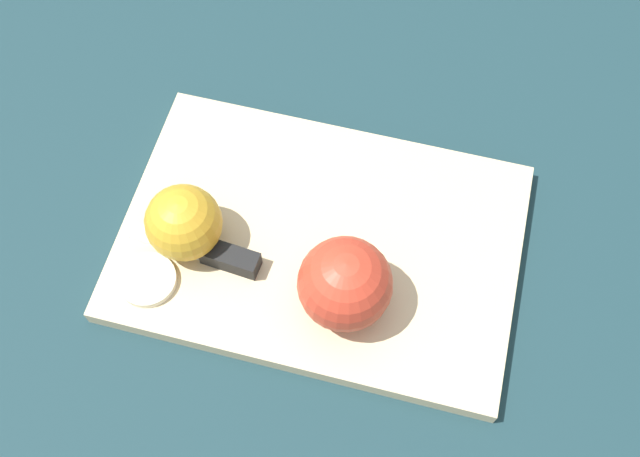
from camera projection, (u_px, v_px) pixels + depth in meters
ground_plane at (320, 246)px, 0.77m from camera, size 4.00×4.00×0.00m
cutting_board at (320, 242)px, 0.77m from camera, size 0.45×0.35×0.02m
apple_half_left at (345, 284)px, 0.68m from camera, size 0.09×0.09×0.09m
apple_half_right at (183, 223)px, 0.72m from camera, size 0.08×0.08×0.08m
knife at (222, 256)px, 0.74m from camera, size 0.14×0.04×0.02m
apple_slice at (148, 280)px, 0.73m from camera, size 0.06×0.06×0.01m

